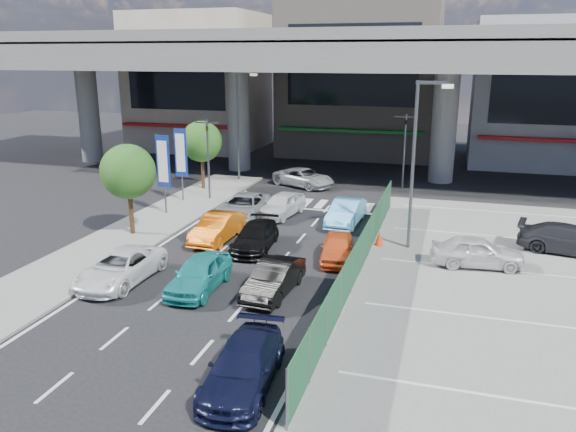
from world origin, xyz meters
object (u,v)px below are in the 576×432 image
(street_lamp_right, at_px, (418,152))
(signboard_far, at_px, (181,155))
(crossing_wagon_silver, at_px, (304,178))
(signboard_near, at_px, (163,164))
(tree_near, at_px, (128,172))
(taxi_orange_right, at_px, (337,248))
(parked_sedan_dgrey, at_px, (570,239))
(kei_truck_front_right, at_px, (346,212))
(sedan_black_mid, at_px, (255,237))
(taxi_orange_left, at_px, (218,228))
(sedan_white_mid_left, at_px, (120,267))
(taxi_teal_mid, at_px, (199,274))
(traffic_cone, at_px, (379,238))
(parked_sedan_white, at_px, (477,252))
(street_lamp_left, at_px, (240,117))
(tree_far, at_px, (202,142))
(hatch_black_mid_right, at_px, (274,279))
(wagon_silver_front_left, at_px, (243,207))
(traffic_light_left, at_px, (208,140))
(traffic_light_right, at_px, (405,133))
(minivan_navy_back, at_px, (243,366))
(sedan_white_front_mid, at_px, (282,205))

(street_lamp_right, xyz_separation_m, signboard_far, (-14.77, 4.99, -1.71))
(street_lamp_right, bearing_deg, crossing_wagon_silver, 126.55)
(signboard_near, distance_m, crossing_wagon_silver, 11.42)
(signboard_far, bearing_deg, street_lamp_right, -18.68)
(tree_near, xyz_separation_m, taxi_orange_right, (11.02, -0.62, -2.78))
(tree_near, distance_m, parked_sedan_dgrey, 21.78)
(kei_truck_front_right, bearing_deg, sedan_black_mid, -119.75)
(taxi_orange_left, bearing_deg, sedan_white_mid_left, -104.22)
(signboard_far, distance_m, taxi_teal_mid, 14.51)
(traffic_cone, bearing_deg, taxi_orange_right, -122.66)
(parked_sedan_white, xyz_separation_m, parked_sedan_dgrey, (4.24, 3.08, -0.01))
(signboard_far, bearing_deg, taxi_teal_mid, -60.71)
(street_lamp_left, relative_size, sedan_white_mid_left, 1.72)
(parked_sedan_white, xyz_separation_m, traffic_cone, (-4.52, 1.60, -0.30))
(tree_far, bearing_deg, taxi_orange_left, -61.60)
(signboard_far, height_order, hatch_black_mid_right, signboard_far)
(kei_truck_front_right, height_order, crossing_wagon_silver, kei_truck_front_right)
(kei_truck_front_right, bearing_deg, wagon_silver_front_left, -171.91)
(traffic_light_left, relative_size, traffic_cone, 6.74)
(traffic_light_right, relative_size, hatch_black_mid_right, 1.33)
(tree_far, distance_m, parked_sedan_dgrey, 23.44)
(sedan_white_mid_left, bearing_deg, hatch_black_mid_right, 6.91)
(signboard_near, height_order, wagon_silver_front_left, signboard_near)
(parked_sedan_dgrey, bearing_deg, tree_far, 83.13)
(street_lamp_right, distance_m, hatch_black_mid_right, 9.45)
(wagon_silver_front_left, bearing_deg, sedan_black_mid, -67.02)
(minivan_navy_back, distance_m, wagon_silver_front_left, 17.11)
(signboard_near, distance_m, signboard_far, 3.03)
(sedan_white_mid_left, distance_m, taxi_orange_right, 9.55)
(taxi_orange_right, bearing_deg, signboard_near, 148.97)
(tree_near, bearing_deg, sedan_black_mid, -1.77)
(parked_sedan_dgrey, distance_m, traffic_cone, 8.89)
(tree_near, height_order, hatch_black_mid_right, tree_near)
(signboard_far, distance_m, kei_truck_front_right, 11.34)
(street_lamp_left, height_order, sedan_white_mid_left, street_lamp_left)
(taxi_orange_right, xyz_separation_m, crossing_wagon_silver, (-5.37, 14.12, 0.03))
(street_lamp_left, xyz_separation_m, signboard_far, (-1.27, -7.01, -1.71))
(parked_sedan_white, bearing_deg, traffic_cone, 64.37)
(traffic_light_right, bearing_deg, hatch_black_mid_right, -98.83)
(tree_near, bearing_deg, signboard_near, 92.87)
(hatch_black_mid_right, relative_size, crossing_wagon_silver, 0.85)
(parked_sedan_dgrey, bearing_deg, taxi_orange_right, 121.94)
(crossing_wagon_silver, bearing_deg, sedan_white_mid_left, -163.39)
(minivan_navy_back, bearing_deg, sedan_white_front_mid, 98.64)
(sedan_black_mid, xyz_separation_m, sedan_white_front_mid, (-0.48, 5.95, 0.07))
(tree_near, bearing_deg, hatch_black_mid_right, -28.18)
(traffic_light_left, relative_size, tree_far, 1.08)
(traffic_light_right, relative_size, parked_sedan_white, 1.30)
(street_lamp_right, distance_m, taxi_orange_right, 5.84)
(taxi_teal_mid, xyz_separation_m, crossing_wagon_silver, (-0.76, 19.00, -0.05))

